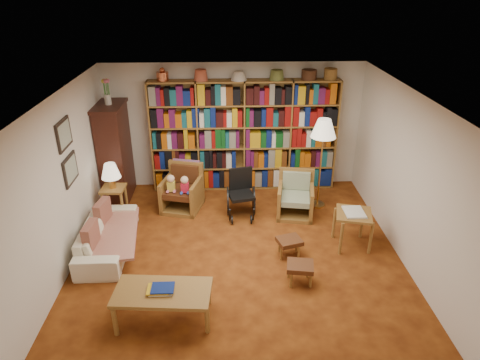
{
  "coord_description": "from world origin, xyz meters",
  "views": [
    {
      "loc": [
        -0.18,
        -5.57,
        3.95
      ],
      "look_at": [
        0.05,
        0.6,
        0.98
      ],
      "focal_mm": 32.0,
      "sensor_mm": 36.0,
      "label": 1
    }
  ],
  "objects_px": {
    "armchair_leather": "(182,190)",
    "side_table_papers": "(353,218)",
    "sofa": "(108,236)",
    "side_table_lamp": "(114,196)",
    "armchair_sage": "(295,198)",
    "footstool_b": "(300,267)",
    "coffee_table": "(163,294)",
    "wheelchair": "(241,195)",
    "floor_lamp": "(323,132)",
    "footstool_a": "(289,242)"
  },
  "relations": [
    {
      "from": "armchair_sage",
      "to": "footstool_a",
      "type": "xyz_separation_m",
      "value": [
        -0.28,
        -1.34,
        -0.06
      ]
    },
    {
      "from": "side_table_lamp",
      "to": "side_table_papers",
      "type": "relative_size",
      "value": 0.92
    },
    {
      "from": "side_table_papers",
      "to": "coffee_table",
      "type": "bearing_deg",
      "value": -151.32
    },
    {
      "from": "footstool_a",
      "to": "wheelchair",
      "type": "bearing_deg",
      "value": 117.7
    },
    {
      "from": "wheelchair",
      "to": "coffee_table",
      "type": "distance_m",
      "value": 2.82
    },
    {
      "from": "sofa",
      "to": "footstool_b",
      "type": "distance_m",
      "value": 3.04
    },
    {
      "from": "side_table_lamp",
      "to": "side_table_papers",
      "type": "bearing_deg",
      "value": -14.6
    },
    {
      "from": "side_table_lamp",
      "to": "coffee_table",
      "type": "relative_size",
      "value": 0.48
    },
    {
      "from": "sofa",
      "to": "side_table_lamp",
      "type": "relative_size",
      "value": 2.83
    },
    {
      "from": "sofa",
      "to": "armchair_sage",
      "type": "relative_size",
      "value": 2.14
    },
    {
      "from": "armchair_leather",
      "to": "footstool_b",
      "type": "relative_size",
      "value": 2.05
    },
    {
      "from": "armchair_leather",
      "to": "side_table_papers",
      "type": "xyz_separation_m",
      "value": [
        2.81,
        -1.4,
        0.15
      ]
    },
    {
      "from": "floor_lamp",
      "to": "footstool_a",
      "type": "relative_size",
      "value": 3.95
    },
    {
      "from": "armchair_leather",
      "to": "footstool_b",
      "type": "bearing_deg",
      "value": -51.28
    },
    {
      "from": "wheelchair",
      "to": "footstool_b",
      "type": "bearing_deg",
      "value": -69.07
    },
    {
      "from": "wheelchair",
      "to": "footstool_b",
      "type": "height_order",
      "value": "wheelchair"
    },
    {
      "from": "sofa",
      "to": "wheelchair",
      "type": "xyz_separation_m",
      "value": [
        2.14,
        1.05,
        0.15
      ]
    },
    {
      "from": "sofa",
      "to": "floor_lamp",
      "type": "bearing_deg",
      "value": -70.65
    },
    {
      "from": "side_table_lamp",
      "to": "footstool_b",
      "type": "xyz_separation_m",
      "value": [
        3.0,
        -1.93,
        -0.18
      ]
    },
    {
      "from": "armchair_leather",
      "to": "sofa",
      "type": "bearing_deg",
      "value": -127.86
    },
    {
      "from": "sofa",
      "to": "side_table_lamp",
      "type": "xyz_separation_m",
      "value": [
        -0.1,
        1.0,
        0.19
      ]
    },
    {
      "from": "armchair_sage",
      "to": "side_table_papers",
      "type": "height_order",
      "value": "armchair_sage"
    },
    {
      "from": "side_table_papers",
      "to": "footstool_a",
      "type": "xyz_separation_m",
      "value": [
        -1.04,
        -0.25,
        -0.26
      ]
    },
    {
      "from": "armchair_sage",
      "to": "coffee_table",
      "type": "xyz_separation_m",
      "value": [
        -2.05,
        -2.62,
        0.09
      ]
    },
    {
      "from": "armchair_sage",
      "to": "footstool_b",
      "type": "xyz_separation_m",
      "value": [
        -0.22,
        -1.98,
        -0.05
      ]
    },
    {
      "from": "armchair_leather",
      "to": "floor_lamp",
      "type": "xyz_separation_m",
      "value": [
        2.55,
        -0.05,
        1.12
      ]
    },
    {
      "from": "side_table_lamp",
      "to": "armchair_leather",
      "type": "bearing_deg",
      "value": 17.3
    },
    {
      "from": "floor_lamp",
      "to": "footstool_a",
      "type": "distance_m",
      "value": 2.15
    },
    {
      "from": "floor_lamp",
      "to": "footstool_b",
      "type": "bearing_deg",
      "value": -107.59
    },
    {
      "from": "coffee_table",
      "to": "footstool_a",
      "type": "bearing_deg",
      "value": 36.07
    },
    {
      "from": "footstool_b",
      "to": "armchair_leather",
      "type": "bearing_deg",
      "value": 128.72
    },
    {
      "from": "armchair_sage",
      "to": "sofa",
      "type": "bearing_deg",
      "value": -161.27
    },
    {
      "from": "side_table_lamp",
      "to": "armchair_sage",
      "type": "xyz_separation_m",
      "value": [
        3.22,
        0.06,
        -0.14
      ]
    },
    {
      "from": "armchair_sage",
      "to": "footstool_b",
      "type": "bearing_deg",
      "value": -96.44
    },
    {
      "from": "side_table_lamp",
      "to": "armchair_leather",
      "type": "height_order",
      "value": "armchair_leather"
    },
    {
      "from": "side_table_lamp",
      "to": "wheelchair",
      "type": "relative_size",
      "value": 0.69
    },
    {
      "from": "footstool_a",
      "to": "footstool_b",
      "type": "distance_m",
      "value": 0.65
    },
    {
      "from": "side_table_papers",
      "to": "armchair_sage",
      "type": "bearing_deg",
      "value": 124.66
    },
    {
      "from": "armchair_leather",
      "to": "armchair_sage",
      "type": "xyz_separation_m",
      "value": [
        2.06,
        -0.31,
        -0.05
      ]
    },
    {
      "from": "sofa",
      "to": "footstool_a",
      "type": "bearing_deg",
      "value": -96.27
    },
    {
      "from": "side_table_lamp",
      "to": "armchair_sage",
      "type": "relative_size",
      "value": 0.75
    },
    {
      "from": "wheelchair",
      "to": "footstool_a",
      "type": "distance_m",
      "value": 1.5
    },
    {
      "from": "side_table_lamp",
      "to": "footstool_a",
      "type": "xyz_separation_m",
      "value": [
        2.94,
        -1.28,
        -0.19
      ]
    },
    {
      "from": "armchair_leather",
      "to": "side_table_papers",
      "type": "distance_m",
      "value": 3.15
    },
    {
      "from": "footstool_a",
      "to": "coffee_table",
      "type": "bearing_deg",
      "value": -143.93
    },
    {
      "from": "sofa",
      "to": "footstool_b",
      "type": "height_order",
      "value": "sofa"
    },
    {
      "from": "sofa",
      "to": "side_table_papers",
      "type": "bearing_deg",
      "value": -91.15
    },
    {
      "from": "wheelchair",
      "to": "footstool_a",
      "type": "bearing_deg",
      "value": -62.3
    },
    {
      "from": "side_table_lamp",
      "to": "floor_lamp",
      "type": "xyz_separation_m",
      "value": [
        3.71,
        0.31,
        1.03
      ]
    },
    {
      "from": "footstool_b",
      "to": "footstool_a",
      "type": "bearing_deg",
      "value": 95.2
    }
  ]
}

